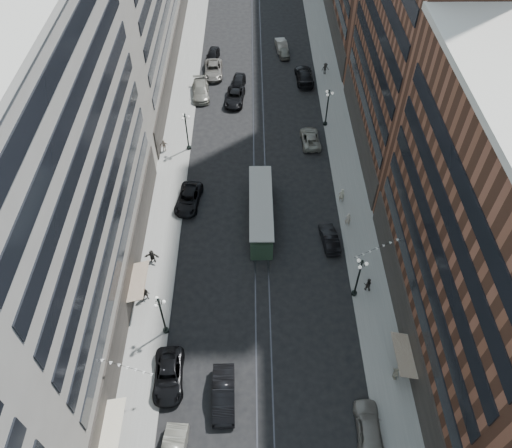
{
  "coord_description": "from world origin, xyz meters",
  "views": [
    {
      "loc": [
        -0.94,
        3.85,
        42.06
      ],
      "look_at": [
        -0.59,
        37.22,
        5.0
      ],
      "focal_mm": 35.0,
      "sensor_mm": 36.0,
      "label": 1
    }
  ],
  "objects_px": {
    "car_11": "(310,138)",
    "car_14": "(281,45)",
    "car_7": "(189,199)",
    "pedestrian_6": "(164,145)",
    "car_9": "(213,55)",
    "pedestrian_extra_0": "(348,219)",
    "streetcar": "(261,212)",
    "car_4": "(369,428)",
    "car_8": "(201,91)",
    "pedestrian_5": "(152,256)",
    "car_2": "(169,376)",
    "car_5": "(224,394)",
    "car_extra_2": "(213,70)",
    "lamppost_se_mid": "(327,106)",
    "pedestrian_8": "(342,195)",
    "car_13": "(238,83)",
    "car_extra_0": "(235,97)",
    "car_extra_1": "(284,52)",
    "pedestrian_9": "(325,68)",
    "car_10": "(330,239)",
    "car_12": "(304,75)",
    "lamppost_sw_mid": "(187,130)",
    "pedestrian_4": "(396,374)",
    "pedestrian_2": "(146,294)",
    "pedestrian_7": "(368,284)",
    "lamppost_sw_far": "(162,315)",
    "lamppost_se_far": "(358,277)"
  },
  "relations": [
    {
      "from": "car_11",
      "to": "car_14",
      "type": "distance_m",
      "value": 24.69
    },
    {
      "from": "car_7",
      "to": "pedestrian_6",
      "type": "bearing_deg",
      "value": 119.65
    },
    {
      "from": "car_9",
      "to": "pedestrian_extra_0",
      "type": "height_order",
      "value": "pedestrian_extra_0"
    },
    {
      "from": "streetcar",
      "to": "car_4",
      "type": "bearing_deg",
      "value": -70.45
    },
    {
      "from": "car_8",
      "to": "pedestrian_5",
      "type": "bearing_deg",
      "value": -101.42
    },
    {
      "from": "car_2",
      "to": "pedestrian_extra_0",
      "type": "bearing_deg",
      "value": 42.13
    },
    {
      "from": "car_5",
      "to": "car_14",
      "type": "distance_m",
      "value": 59.83
    },
    {
      "from": "car_2",
      "to": "car_11",
      "type": "height_order",
      "value": "car_2"
    },
    {
      "from": "car_9",
      "to": "car_extra_2",
      "type": "height_order",
      "value": "car_extra_2"
    },
    {
      "from": "car_extra_2",
      "to": "car_11",
      "type": "bearing_deg",
      "value": -53.19
    },
    {
      "from": "car_11",
      "to": "lamppost_se_mid",
      "type": "bearing_deg",
      "value": -125.17
    },
    {
      "from": "pedestrian_8",
      "to": "car_extra_2",
      "type": "relative_size",
      "value": 0.32
    },
    {
      "from": "car_2",
      "to": "car_5",
      "type": "height_order",
      "value": "car_5"
    },
    {
      "from": "car_11",
      "to": "car_13",
      "type": "bearing_deg",
      "value": -55.94
    },
    {
      "from": "car_7",
      "to": "pedestrian_5",
      "type": "height_order",
      "value": "pedestrian_5"
    },
    {
      "from": "streetcar",
      "to": "car_extra_0",
      "type": "height_order",
      "value": "streetcar"
    },
    {
      "from": "car_11",
      "to": "car_extra_1",
      "type": "distance_m",
      "value": 22.55
    },
    {
      "from": "car_4",
      "to": "car_5",
      "type": "bearing_deg",
      "value": -12.69
    },
    {
      "from": "lamppost_se_mid",
      "to": "pedestrian_9",
      "type": "distance_m",
      "value": 13.15
    },
    {
      "from": "streetcar",
      "to": "car_14",
      "type": "distance_m",
      "value": 38.84
    },
    {
      "from": "car_extra_2",
      "to": "car_10",
      "type": "bearing_deg",
      "value": -69.54
    },
    {
      "from": "streetcar",
      "to": "car_extra_0",
      "type": "relative_size",
      "value": 2.09
    },
    {
      "from": "pedestrian_5",
      "to": "car_12",
      "type": "bearing_deg",
      "value": 65.29
    },
    {
      "from": "pedestrian_6",
      "to": "car_extra_1",
      "type": "xyz_separation_m",
      "value": [
        16.63,
        24.09,
        -0.34
      ]
    },
    {
      "from": "lamppost_se_mid",
      "to": "car_13",
      "type": "height_order",
      "value": "lamppost_se_mid"
    },
    {
      "from": "lamppost_se_mid",
      "to": "car_extra_1",
      "type": "distance_m",
      "value": 19.45
    },
    {
      "from": "lamppost_sw_mid",
      "to": "car_extra_0",
      "type": "distance_m",
      "value": 12.49
    },
    {
      "from": "car_11",
      "to": "pedestrian_5",
      "type": "height_order",
      "value": "pedestrian_5"
    },
    {
      "from": "car_12",
      "to": "car_14",
      "type": "relative_size",
      "value": 1.29
    },
    {
      "from": "car_2",
      "to": "car_4",
      "type": "relative_size",
      "value": 1.1
    },
    {
      "from": "pedestrian_9",
      "to": "car_8",
      "type": "bearing_deg",
      "value": -179.61
    },
    {
      "from": "pedestrian_4",
      "to": "pedestrian_6",
      "type": "xyz_separation_m",
      "value": [
        -23.72,
        31.5,
        0.02
      ]
    },
    {
      "from": "pedestrian_2",
      "to": "car_10",
      "type": "relative_size",
      "value": 0.38
    },
    {
      "from": "pedestrian_2",
      "to": "car_12",
      "type": "bearing_deg",
      "value": 63.2
    },
    {
      "from": "car_11",
      "to": "pedestrian_7",
      "type": "bearing_deg",
      "value": 96.56
    },
    {
      "from": "lamppost_se_mid",
      "to": "pedestrian_2",
      "type": "bearing_deg",
      "value": -126.15
    },
    {
      "from": "pedestrian_extra_0",
      "to": "car_extra_2",
      "type": "bearing_deg",
      "value": -32.96
    },
    {
      "from": "lamppost_se_mid",
      "to": "pedestrian_7",
      "type": "relative_size",
      "value": 3.3
    },
    {
      "from": "pedestrian_4",
      "to": "car_11",
      "type": "xyz_separation_m",
      "value": [
        -4.65,
        33.18,
        -0.31
      ]
    },
    {
      "from": "lamppost_sw_far",
      "to": "car_13",
      "type": "distance_m",
      "value": 41.89
    },
    {
      "from": "car_14",
      "to": "lamppost_se_far",
      "type": "bearing_deg",
      "value": 90.12
    },
    {
      "from": "pedestrian_7",
      "to": "car_extra_2",
      "type": "distance_m",
      "value": 44.09
    },
    {
      "from": "lamppost_se_far",
      "to": "car_2",
      "type": "relative_size",
      "value": 1.0
    },
    {
      "from": "lamppost_sw_far",
      "to": "lamppost_se_far",
      "type": "xyz_separation_m",
      "value": [
        18.4,
        4.0,
        0.0
      ]
    },
    {
      "from": "pedestrian_6",
      "to": "pedestrian_7",
      "type": "xyz_separation_m",
      "value": [
        22.82,
        -22.0,
        -0.05
      ]
    },
    {
      "from": "lamppost_sw_far",
      "to": "pedestrian_6",
      "type": "bearing_deg",
      "value": 96.6
    },
    {
      "from": "car_2",
      "to": "pedestrian_7",
      "type": "relative_size",
      "value": 3.31
    },
    {
      "from": "car_2",
      "to": "pedestrian_9",
      "type": "xyz_separation_m",
      "value": [
        18.86,
        49.72,
        0.29
      ]
    },
    {
      "from": "pedestrian_7",
      "to": "car_extra_2",
      "type": "relative_size",
      "value": 0.28
    },
    {
      "from": "car_14",
      "to": "car_7",
      "type": "bearing_deg",
      "value": 64.89
    }
  ]
}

